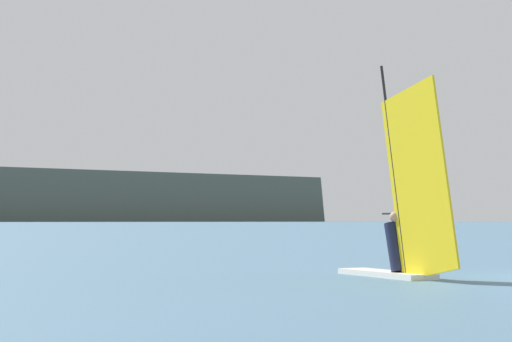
% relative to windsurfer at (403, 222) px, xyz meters
% --- Properties ---
extents(windsurfer, '(0.84, 3.85, 4.69)m').
position_rel_windsurfer_xyz_m(windsurfer, '(0.00, 0.00, 0.00)').
color(windsurfer, white).
rests_on(windsurfer, ground_plane).
extents(distant_headland, '(1299.94, 394.73, 52.12)m').
position_rel_windsurfer_xyz_m(distant_headland, '(239.60, 938.99, 24.87)').
color(distant_headland, '#4C564C').
rests_on(distant_headland, ground_plane).
extents(small_sailboat, '(6.96, 6.59, 12.04)m').
position_rel_windsurfer_xyz_m(small_sailboat, '(102.53, 148.21, -0.08)').
color(small_sailboat, white).
rests_on(small_sailboat, ground_plane).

